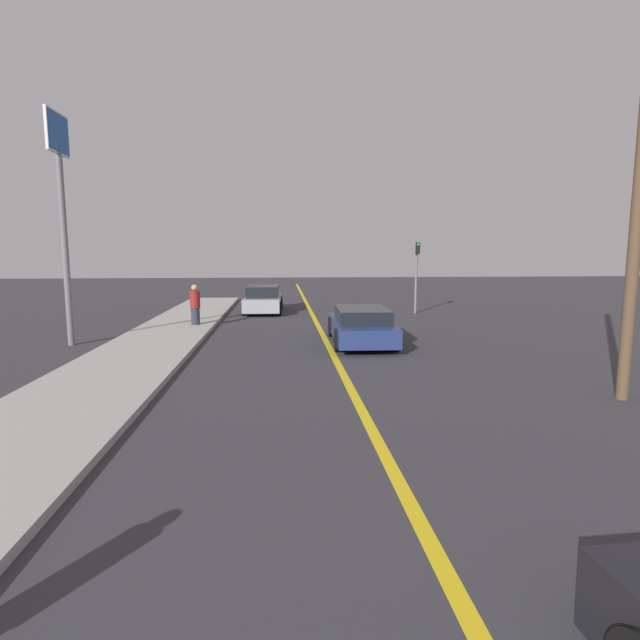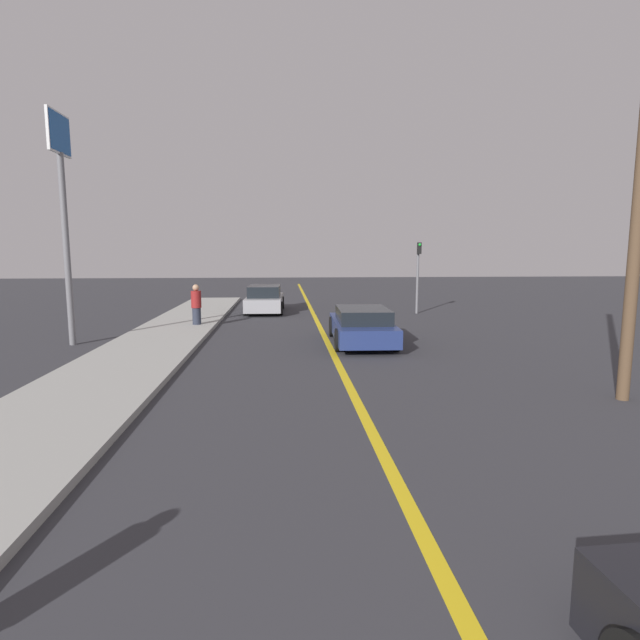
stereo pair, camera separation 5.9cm
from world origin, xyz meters
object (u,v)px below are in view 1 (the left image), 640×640
car_ahead_center (361,326)px  pedestrian_far_standing (195,305)px  car_far_distant (263,299)px  traffic_light (417,269)px  utility_pole (638,205)px  roadside_sign (60,182)px

car_ahead_center → pedestrian_far_standing: pedestrian_far_standing is taller
car_far_distant → traffic_light: size_ratio=1.31×
car_ahead_center → utility_pole: utility_pole is taller
car_ahead_center → pedestrian_far_standing: size_ratio=2.84×
car_ahead_center → pedestrian_far_standing: (-6.00, 3.84, 0.33)m
car_ahead_center → traffic_light: traffic_light is taller
pedestrian_far_standing → roadside_sign: size_ratio=0.22×
car_ahead_center → utility_pole: size_ratio=0.58×
car_far_distant → traffic_light: traffic_light is taller
roadside_sign → utility_pole: size_ratio=0.93×
car_ahead_center → pedestrian_far_standing: bearing=149.2°
car_far_distant → roadside_sign: bearing=-123.5°
pedestrian_far_standing → car_ahead_center: bearing=-32.6°
pedestrian_far_standing → utility_pole: utility_pole is taller
roadside_sign → utility_pole: utility_pole is taller
traffic_light → roadside_sign: bearing=-151.4°
traffic_light → utility_pole: 14.48m
car_far_distant → utility_pole: size_ratio=0.58×
car_far_distant → pedestrian_far_standing: (-2.50, -5.09, 0.28)m
traffic_light → roadside_sign: 15.51m
car_far_distant → pedestrian_far_standing: bearing=-114.8°
car_ahead_center → roadside_sign: 10.47m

